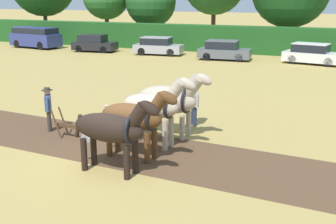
# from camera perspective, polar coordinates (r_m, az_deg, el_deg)

# --- Properties ---
(ground_plane) EXTENTS (240.00, 240.00, 0.00)m
(ground_plane) POSITION_cam_1_polar(r_m,az_deg,el_deg) (12.78, -7.86, -6.88)
(ground_plane) COLOR #A88E4C
(plowed_furrow_strip) EXTENTS (34.54, 5.21, 0.01)m
(plowed_furrow_strip) POSITION_cam_1_polar(r_m,az_deg,el_deg) (16.69, -19.21, -2.24)
(plowed_furrow_strip) COLOR brown
(plowed_furrow_strip) RESTS_ON ground
(hedgerow) EXTENTS (79.24, 1.86, 2.30)m
(hedgerow) POSITION_cam_1_polar(r_m,az_deg,el_deg) (37.49, 13.41, 9.39)
(hedgerow) COLOR #1E511E
(hedgerow) RESTS_ON ground
(tree_center_left) EXTENTS (5.26, 5.26, 6.88)m
(tree_center_left) POSITION_cam_1_polar(r_m,az_deg,el_deg) (45.25, -2.34, 14.68)
(tree_center_left) COLOR brown
(tree_center_left) RESTS_ON ground
(draft_horse_lead_left) EXTENTS (2.83, 0.96, 2.29)m
(draft_horse_lead_left) POSITION_cam_1_polar(r_m,az_deg,el_deg) (11.70, -7.60, -2.25)
(draft_horse_lead_left) COLOR black
(draft_horse_lead_left) RESTS_ON ground
(draft_horse_lead_right) EXTENTS (2.72, 0.96, 2.30)m
(draft_horse_lead_right) POSITION_cam_1_polar(r_m,az_deg,el_deg) (12.69, -4.57, -0.74)
(draft_horse_lead_right) COLOR #513319
(draft_horse_lead_right) RESTS_ON ground
(draft_horse_trail_left) EXTENTS (2.75, 0.95, 2.48)m
(draft_horse_trail_left) POSITION_cam_1_polar(r_m,az_deg,el_deg) (13.70, -1.95, 0.80)
(draft_horse_trail_left) COLOR #B2A38E
(draft_horse_trail_left) RESTS_ON ground
(draft_horse_trail_right) EXTENTS (2.94, 1.14, 2.41)m
(draft_horse_trail_right) POSITION_cam_1_polar(r_m,az_deg,el_deg) (14.78, 0.24, 1.73)
(draft_horse_trail_right) COLOR #B2A38E
(draft_horse_trail_right) RESTS_ON ground
(plow) EXTENTS (1.65, 0.48, 1.13)m
(plow) POSITION_cam_1_polar(r_m,az_deg,el_deg) (14.92, -12.20, -2.49)
(plow) COLOR #4C331E
(plow) RESTS_ON ground
(farmer_at_plow) EXTENTS (0.43, 0.55, 1.64)m
(farmer_at_plow) POSITION_cam_1_polar(r_m,az_deg,el_deg) (15.97, -15.93, 0.79)
(farmer_at_plow) COLOR #38332D
(farmer_at_plow) RESTS_ON ground
(farmer_beside_team) EXTENTS (0.45, 0.50, 1.60)m
(farmer_beside_team) POSITION_cam_1_polar(r_m,az_deg,el_deg) (16.06, 3.57, 1.34)
(farmer_beside_team) COLOR #28334C
(farmer_beside_team) RESTS_ON ground
(parked_van) EXTENTS (5.32, 2.65, 1.96)m
(parked_van) POSITION_cam_1_polar(r_m,az_deg,el_deg) (42.89, -17.53, 9.64)
(parked_van) COLOR navy
(parked_van) RESTS_ON ground
(parked_car_left) EXTENTS (4.01, 2.20, 1.51)m
(parked_car_left) POSITION_cam_1_polar(r_m,az_deg,el_deg) (38.77, -9.98, 9.12)
(parked_car_left) COLOR black
(parked_car_left) RESTS_ON ground
(parked_car_center_left) EXTENTS (4.25, 2.17, 1.49)m
(parked_car_center_left) POSITION_cam_1_polar(r_m,az_deg,el_deg) (36.07, -1.38, 8.89)
(parked_car_center_left) COLOR #9E9EA8
(parked_car_center_left) RESTS_ON ground
(parked_car_center) EXTENTS (4.14, 2.16, 1.51)m
(parked_car_center) POSITION_cam_1_polar(r_m,az_deg,el_deg) (33.47, 7.58, 8.26)
(parked_car_center) COLOR #565B66
(parked_car_center) RESTS_ON ground
(parked_car_center_right) EXTENTS (4.38, 2.43, 1.50)m
(parked_car_center_right) POSITION_cam_1_polar(r_m,az_deg,el_deg) (32.82, 18.95, 7.42)
(parked_car_center_right) COLOR silver
(parked_car_center_right) RESTS_ON ground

